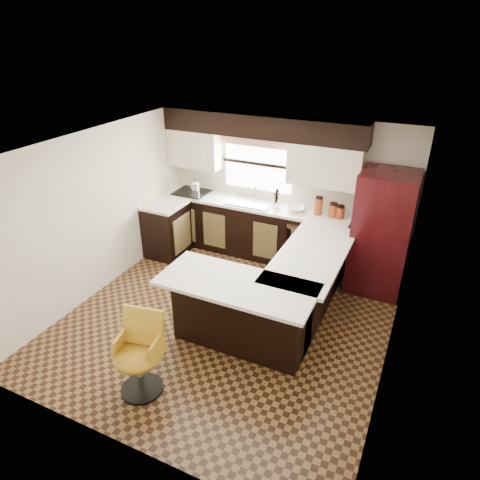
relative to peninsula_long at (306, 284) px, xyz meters
The scene contains 30 objects.
floor 1.18m from the peninsula_long, 145.22° to the right, with size 4.40×4.40×0.00m, color #49301A.
ceiling 2.24m from the peninsula_long, 145.22° to the right, with size 4.40×4.40×0.00m, color silver.
wall_back 1.96m from the peninsula_long, 119.74° to the left, with size 4.40×4.40×0.00m, color beige.
wall_front 3.06m from the peninsula_long, 107.67° to the right, with size 4.40×4.40×0.00m, color beige.
wall_left 3.15m from the peninsula_long, 168.23° to the right, with size 4.40×4.40×0.00m, color beige.
wall_right 1.55m from the peninsula_long, 27.51° to the right, with size 4.40×4.40×0.00m, color beige.
base_cab_back 1.86m from the peninsula_long, 136.64° to the left, with size 3.30×0.60×0.90m, color black.
base_cab_left 2.77m from the peninsula_long, 166.97° to the left, with size 0.60×0.70×0.90m, color black.
counter_back 1.92m from the peninsula_long, 136.64° to the left, with size 3.30×0.60×0.04m, color silver.
counter_left 2.81m from the peninsula_long, 166.97° to the left, with size 0.60×0.70×0.04m, color silver.
soffit 2.60m from the peninsula_long, 132.88° to the left, with size 3.40×0.35×0.36m, color black.
upper_cab_left 3.15m from the peninsula_long, 150.95° to the left, with size 0.94×0.35×0.64m, color beige.
upper_cab_right 1.90m from the peninsula_long, 98.93° to the left, with size 1.14×0.35×0.64m, color beige.
window_pane 2.36m from the peninsula_long, 132.00° to the left, with size 1.20×0.02×0.90m, color white.
valance 2.54m from the peninsula_long, 132.74° to the left, with size 1.30×0.06×0.18m, color #D19B93.
sink 1.95m from the peninsula_long, 138.13° to the left, with size 0.75×0.45×0.03m, color #B2B2B7.
dishwasher 1.05m from the peninsula_long, 109.47° to the left, with size 0.58×0.03×0.78m, color black.
cooktop 2.89m from the peninsula_long, 153.80° to the left, with size 0.58×0.50×0.03m, color black.
peninsula_long is the anchor object (origin of this frame).
peninsula_return 1.11m from the peninsula_long, 118.30° to the right, with size 1.65×0.60×0.90m, color black.
counter_pen_long 0.48m from the peninsula_long, ahead, with size 0.84×1.95×0.04m, color silver.
counter_pen_return 1.29m from the peninsula_long, 117.10° to the right, with size 1.89×0.84×0.04m, color silver.
refrigerator 1.41m from the peninsula_long, 53.77° to the left, with size 0.79×0.76×1.85m, color black.
bar_chair 2.49m from the peninsula_long, 118.59° to the right, with size 0.51×0.51×0.96m, color #BA891E, non-canonical shape.
kettle 2.84m from the peninsula_long, 153.04° to the left, with size 0.18×0.18×0.25m, color silver, non-canonical shape.
percolator 1.70m from the peninsula_long, 126.24° to the left, with size 0.13×0.13×0.29m, color silver.
mixing_bowl 1.51m from the peninsula_long, 115.28° to the left, with size 0.27×0.27×0.07m, color white.
canister_large 1.46m from the peninsula_long, 100.59° to the left, with size 0.13×0.13×0.27m, color maroon.
canister_med 1.43m from the peninsula_long, 90.24° to the left, with size 0.14×0.14×0.20m, color maroon.
canister_small 1.43m from the peninsula_long, 85.16° to the left, with size 0.13×0.13×0.18m, color maroon.
Camera 1 is at (2.19, -4.26, 3.68)m, focal length 32.00 mm.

